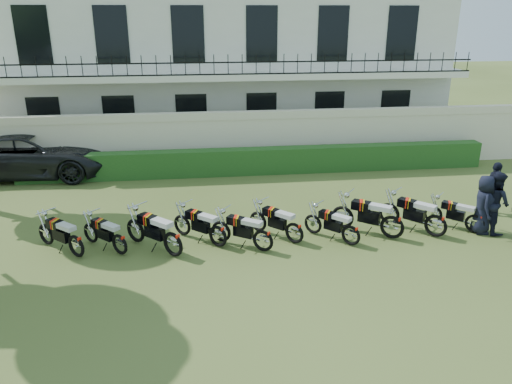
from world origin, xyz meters
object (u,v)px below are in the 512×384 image
at_px(motorcycle_8, 436,220).
at_px(motorcycle_2, 173,238).
at_px(officer_4, 495,202).
at_px(motorcycle_6, 351,231).
at_px(motorcycle_0, 76,241).
at_px(motorcycle_3, 218,231).
at_px(officer_5, 494,188).
at_px(motorcycle_5, 295,228).
at_px(suv, 33,154).
at_px(officer_3, 483,204).
at_px(motorcycle_1, 119,240).
at_px(motorcycle_9, 475,219).
at_px(motorcycle_7, 393,222).
at_px(motorcycle_4, 263,236).

bearing_deg(motorcycle_8, motorcycle_2, 139.32).
xyz_separation_m(motorcycle_2, officer_4, (9.00, 0.48, 0.37)).
bearing_deg(motorcycle_6, motorcycle_0, 134.63).
bearing_deg(motorcycle_6, motorcycle_3, 130.61).
distance_m(motorcycle_3, officer_5, 8.70).
bearing_deg(motorcycle_5, motorcycle_8, -45.15).
bearing_deg(officer_4, suv, 56.95).
bearing_deg(officer_3, motorcycle_1, 108.69).
bearing_deg(suv, motorcycle_9, -114.90).
distance_m(motorcycle_6, motorcycle_7, 1.28).
xyz_separation_m(motorcycle_4, motorcycle_7, (3.64, 0.33, 0.06)).
bearing_deg(motorcycle_9, officer_4, -40.45).
height_order(motorcycle_6, suv, suv).
xyz_separation_m(motorcycle_5, officer_5, (6.53, 1.38, 0.37)).
bearing_deg(motorcycle_4, motorcycle_6, -53.78).
distance_m(motorcycle_1, officer_4, 10.38).
distance_m(motorcycle_6, officer_4, 4.32).
bearing_deg(motorcycle_8, motorcycle_5, 135.77).
xyz_separation_m(motorcycle_1, officer_4, (10.37, 0.20, 0.46)).
relative_size(motorcycle_2, motorcycle_7, 0.91).
relative_size(motorcycle_7, motorcycle_8, 1.12).
height_order(motorcycle_0, motorcycle_9, motorcycle_0).
bearing_deg(motorcycle_8, officer_3, -35.43).
bearing_deg(motorcycle_5, motorcycle_0, 137.11).
relative_size(motorcycle_7, officer_3, 1.03).
distance_m(motorcycle_3, suv, 9.76).
bearing_deg(motorcycle_3, officer_4, -47.38).
xyz_separation_m(motorcycle_6, officer_4, (4.28, 0.41, 0.45)).
bearing_deg(motorcycle_3, motorcycle_6, -53.45).
height_order(motorcycle_2, motorcycle_4, motorcycle_2).
distance_m(motorcycle_4, motorcycle_8, 4.90).
bearing_deg(motorcycle_2, motorcycle_4, -46.47).
relative_size(officer_3, officer_5, 1.02).
height_order(motorcycle_1, officer_5, officer_5).
xyz_separation_m(motorcycle_6, motorcycle_8, (2.50, 0.22, 0.07)).
bearing_deg(motorcycle_7, motorcycle_9, -50.94).
bearing_deg(officer_3, motorcycle_7, 110.81).
xyz_separation_m(motorcycle_9, officer_4, (0.55, 0.06, 0.47)).
bearing_deg(motorcycle_3, officer_5, -38.94).
relative_size(motorcycle_0, motorcycle_8, 0.94).
xyz_separation_m(motorcycle_3, motorcycle_6, (3.55, -0.35, -0.03)).
relative_size(motorcycle_1, motorcycle_4, 0.84).
height_order(motorcycle_2, officer_5, officer_5).
height_order(motorcycle_3, officer_5, officer_5).
bearing_deg(motorcycle_1, motorcycle_2, -58.11).
xyz_separation_m(motorcycle_0, motorcycle_5, (5.69, 0.10, -0.01)).
height_order(motorcycle_5, officer_3, officer_3).
distance_m(motorcycle_0, officer_5, 12.31).
bearing_deg(motorcycle_7, motorcycle_8, -54.72).
xyz_separation_m(motorcycle_1, motorcycle_5, (4.61, 0.10, 0.02)).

